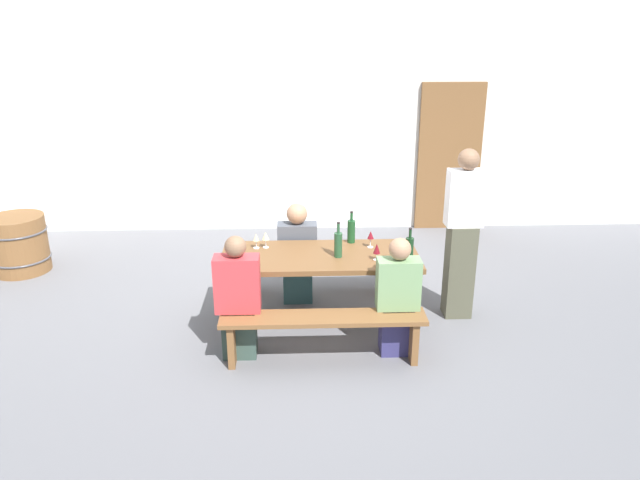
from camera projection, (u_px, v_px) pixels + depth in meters
name	position (u px, v px, depth m)	size (l,w,h in m)	color
ground_plane	(320.00, 323.00, 6.10)	(24.00, 24.00, 0.00)	slate
back_wall	(312.00, 118.00, 8.46)	(14.00, 0.20, 3.20)	silver
wooden_door	(449.00, 158.00, 8.59)	(0.90, 0.06, 2.10)	brown
tasting_table	(320.00, 262.00, 5.87)	(1.91, 0.83, 0.75)	brown
bench_near	(323.00, 326.00, 5.31)	(1.81, 0.30, 0.45)	brown
bench_far	(318.00, 265.00, 6.65)	(1.81, 0.30, 0.45)	brown
wine_bottle_0	(409.00, 249.00, 5.62)	(0.07, 0.07, 0.34)	#143319
wine_bottle_1	(351.00, 231.00, 6.12)	(0.08, 0.08, 0.33)	#194723
wine_bottle_2	(338.00, 244.00, 5.74)	(0.08, 0.08, 0.35)	#234C2D
wine_glass_0	(377.00, 249.00, 5.67)	(0.07, 0.07, 0.16)	silver
wine_glass_1	(256.00, 238.00, 5.97)	(0.06, 0.06, 0.15)	silver
wine_glass_2	(371.00, 236.00, 5.99)	(0.07, 0.07, 0.17)	silver
wine_glass_3	(266.00, 236.00, 5.98)	(0.07, 0.07, 0.17)	silver
seated_guest_near_0	(238.00, 301.00, 5.36)	(0.40, 0.24, 1.15)	#354A41
seated_guest_near_1	(397.00, 300.00, 5.41)	(0.39, 0.24, 1.11)	navy
seated_guest_far_0	(297.00, 255.00, 6.44)	(0.42, 0.24, 1.10)	#305557
standing_host	(462.00, 237.00, 6.00)	(0.36, 0.24, 1.75)	#50503D
wine_barrel	(19.00, 244.00, 7.27)	(0.70, 0.70, 0.69)	brown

